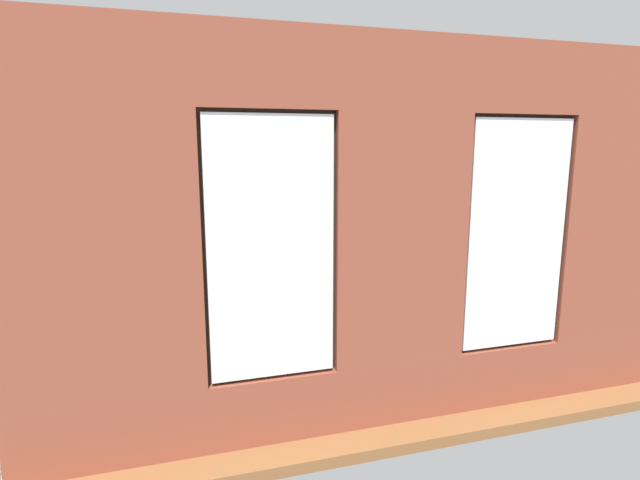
# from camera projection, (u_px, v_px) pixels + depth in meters

# --- Properties ---
(ground_plane) EXTENTS (6.89, 6.19, 0.10)m
(ground_plane) POSITION_uv_depth(u_px,v_px,m) (313.00, 322.00, 6.99)
(ground_plane) COLOR brown
(brick_wall_with_windows) EXTENTS (6.29, 0.30, 3.24)m
(brick_wall_with_windows) POSITION_uv_depth(u_px,v_px,m) (401.00, 241.00, 4.13)
(brick_wall_with_windows) COLOR brown
(brick_wall_with_windows) RESTS_ON ground_plane
(white_wall_right) EXTENTS (0.10, 5.19, 3.24)m
(white_wall_right) POSITION_uv_depth(u_px,v_px,m) (54.00, 214.00, 5.63)
(white_wall_right) COLOR white
(white_wall_right) RESTS_ON ground_plane
(couch_by_window) EXTENTS (2.05, 0.87, 0.80)m
(couch_by_window) POSITION_uv_depth(u_px,v_px,m) (302.00, 363.00, 4.78)
(couch_by_window) COLOR black
(couch_by_window) RESTS_ON ground_plane
(couch_left) EXTENTS (0.93, 1.80, 0.80)m
(couch_left) POSITION_uv_depth(u_px,v_px,m) (464.00, 281.00, 7.69)
(couch_left) COLOR black
(couch_left) RESTS_ON ground_plane
(coffee_table) EXTENTS (1.43, 0.90, 0.45)m
(coffee_table) POSITION_uv_depth(u_px,v_px,m) (310.00, 293.00, 6.84)
(coffee_table) COLOR #A87547
(coffee_table) RESTS_ON ground_plane
(cup_ceramic) EXTENTS (0.09, 0.09, 0.11)m
(cup_ceramic) POSITION_uv_depth(u_px,v_px,m) (310.00, 285.00, 6.82)
(cup_ceramic) COLOR #B23D38
(cup_ceramic) RESTS_ON coffee_table
(candle_jar) EXTENTS (0.08, 0.08, 0.11)m
(candle_jar) POSITION_uv_depth(u_px,v_px,m) (282.00, 291.00, 6.57)
(candle_jar) COLOR #B7333D
(candle_jar) RESTS_ON coffee_table
(table_plant_small) EXTENTS (0.13, 0.13, 0.21)m
(table_plant_small) POSITION_uv_depth(u_px,v_px,m) (334.00, 276.00, 7.07)
(table_plant_small) COLOR beige
(table_plant_small) RESTS_ON coffee_table
(remote_black) EXTENTS (0.17, 0.13, 0.02)m
(remote_black) POSITION_uv_depth(u_px,v_px,m) (321.00, 290.00, 6.73)
(remote_black) COLOR black
(remote_black) RESTS_ON coffee_table
(media_console) EXTENTS (1.30, 0.42, 0.51)m
(media_console) POSITION_uv_depth(u_px,v_px,m) (99.00, 313.00, 6.46)
(media_console) COLOR black
(media_console) RESTS_ON ground_plane
(tv_flatscreen) EXTENTS (1.17, 0.20, 0.79)m
(tv_flatscreen) POSITION_uv_depth(u_px,v_px,m) (95.00, 264.00, 6.34)
(tv_flatscreen) COLOR black
(tv_flatscreen) RESTS_ON media_console
(papasan_chair) EXTENTS (1.10, 1.10, 0.69)m
(papasan_chair) POSITION_uv_depth(u_px,v_px,m) (273.00, 257.00, 8.83)
(papasan_chair) COLOR olive
(papasan_chair) RESTS_ON ground_plane
(potted_plant_by_left_couch) EXTENTS (0.39, 0.39, 0.63)m
(potted_plant_by_left_couch) POSITION_uv_depth(u_px,v_px,m) (402.00, 259.00, 8.82)
(potted_plant_by_left_couch) COLOR gray
(potted_plant_by_left_couch) RESTS_ON ground_plane
(potted_plant_near_tv) EXTENTS (0.57, 0.57, 1.03)m
(potted_plant_near_tv) POSITION_uv_depth(u_px,v_px,m) (136.00, 304.00, 5.50)
(potted_plant_near_tv) COLOR #9E5638
(potted_plant_near_tv) RESTS_ON ground_plane
(potted_plant_between_couches) EXTENTS (0.96, 0.99, 1.36)m
(potted_plant_between_couches) POSITION_uv_depth(u_px,v_px,m) (437.00, 301.00, 5.16)
(potted_plant_between_couches) COLOR #47423D
(potted_plant_between_couches) RESTS_ON ground_plane
(potted_plant_corner_far_left) EXTENTS (1.07, 0.94, 1.18)m
(potted_plant_corner_far_left) POSITION_uv_depth(u_px,v_px,m) (589.00, 304.00, 5.55)
(potted_plant_corner_far_left) COLOR #9E5638
(potted_plant_corner_far_left) RESTS_ON ground_plane
(potted_plant_corner_near_left) EXTENTS (0.73, 0.76, 1.36)m
(potted_plant_corner_near_left) POSITION_uv_depth(u_px,v_px,m) (414.00, 232.00, 9.54)
(potted_plant_corner_near_left) COLOR gray
(potted_plant_corner_near_left) RESTS_ON ground_plane
(potted_plant_mid_room_small) EXTENTS (0.44, 0.44, 0.70)m
(potted_plant_mid_room_small) POSITION_uv_depth(u_px,v_px,m) (338.00, 273.00, 7.65)
(potted_plant_mid_room_small) COLOR gray
(potted_plant_mid_room_small) RESTS_ON ground_plane
(potted_plant_foreground_right) EXTENTS (0.65, 0.65, 1.03)m
(potted_plant_foreground_right) POSITION_uv_depth(u_px,v_px,m) (131.00, 251.00, 8.08)
(potted_plant_foreground_right) COLOR beige
(potted_plant_foreground_right) RESTS_ON ground_plane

